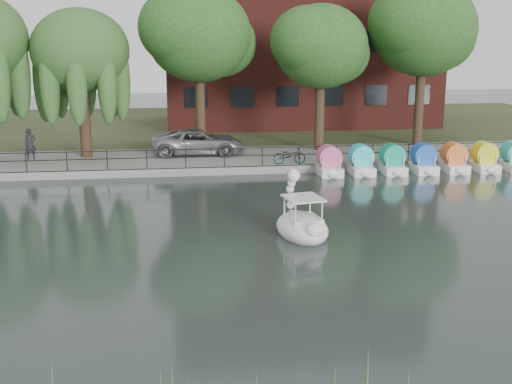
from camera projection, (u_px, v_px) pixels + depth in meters
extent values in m
plane|color=#33403D|center=(256.00, 261.00, 20.92)|extent=(120.00, 120.00, 0.00)
cube|color=gray|center=(221.00, 160.00, 36.27)|extent=(40.00, 6.00, 0.40)
cube|color=gray|center=(225.00, 171.00, 33.43)|extent=(40.00, 0.25, 0.40)
cube|color=#47512D|center=(207.00, 126.00, 49.74)|extent=(60.00, 22.00, 0.36)
cylinder|color=black|center=(224.00, 149.00, 33.34)|extent=(32.00, 0.04, 0.04)
cylinder|color=black|center=(224.00, 156.00, 33.44)|extent=(32.00, 0.04, 0.04)
cylinder|color=black|center=(224.00, 157.00, 33.45)|extent=(0.05, 0.05, 1.00)
cube|color=#4C1E16|center=(298.00, 3.00, 48.37)|extent=(20.00, 10.00, 18.00)
cylinder|color=#473323|center=(85.00, 123.00, 35.80)|extent=(0.60, 0.60, 3.80)
ellipsoid|color=#467334|center=(80.00, 50.00, 34.83)|extent=(5.32, 5.32, 4.52)
cylinder|color=#473323|center=(200.00, 113.00, 37.47)|extent=(0.60, 0.60, 4.50)
ellipsoid|color=#3D722B|center=(199.00, 35.00, 36.39)|extent=(6.00, 6.00, 5.10)
cylinder|color=#473323|center=(319.00, 116.00, 37.90)|extent=(0.60, 0.60, 4.05)
ellipsoid|color=#3D722B|center=(321.00, 46.00, 36.93)|extent=(5.40, 5.40, 4.59)
cylinder|color=#473323|center=(419.00, 107.00, 39.58)|extent=(0.60, 0.60, 4.72)
ellipsoid|color=#3D722B|center=(424.00, 29.00, 38.44)|extent=(6.30, 6.30, 5.36)
imported|color=gray|center=(199.00, 140.00, 36.64)|extent=(3.06, 6.15, 1.68)
imported|color=gray|center=(289.00, 155.00, 34.13)|extent=(0.61, 1.72, 1.00)
imported|color=black|center=(30.00, 142.00, 35.08)|extent=(0.83, 0.68, 1.98)
ellipsoid|color=white|center=(302.00, 228.00, 23.34)|extent=(2.20, 3.01, 0.61)
cube|color=white|center=(303.00, 221.00, 23.17)|extent=(1.32, 1.40, 0.31)
cube|color=white|center=(303.00, 198.00, 23.01)|extent=(1.50, 1.58, 0.06)
ellipsoid|color=white|center=(315.00, 231.00, 22.20)|extent=(0.72, 0.61, 0.57)
sphere|color=white|center=(294.00, 175.00, 23.75)|extent=(0.49, 0.49, 0.49)
cone|color=black|center=(291.00, 174.00, 24.06)|extent=(0.25, 0.30, 0.20)
cylinder|color=yellow|center=(292.00, 175.00, 23.93)|extent=(0.28, 0.15, 0.26)
cube|color=white|center=(329.00, 171.00, 33.35)|extent=(1.15, 1.70, 0.44)
cylinder|color=#DA5990|center=(329.00, 157.00, 33.27)|extent=(0.90, 1.20, 0.90)
cube|color=white|center=(361.00, 170.00, 33.56)|extent=(1.15, 1.70, 0.44)
cylinder|color=#2DD4E0|center=(361.00, 156.00, 33.48)|extent=(0.90, 1.20, 0.90)
cube|color=white|center=(392.00, 169.00, 33.77)|extent=(1.15, 1.70, 0.44)
cylinder|color=#14A07E|center=(392.00, 155.00, 33.69)|extent=(0.90, 1.20, 0.90)
cube|color=white|center=(423.00, 168.00, 33.98)|extent=(1.15, 1.70, 0.44)
cylinder|color=blue|center=(423.00, 154.00, 33.89)|extent=(0.90, 1.20, 0.90)
cube|color=white|center=(454.00, 167.00, 34.18)|extent=(1.15, 1.70, 0.44)
cylinder|color=orange|center=(454.00, 154.00, 34.10)|extent=(0.90, 1.20, 0.90)
cube|color=white|center=(484.00, 167.00, 34.39)|extent=(1.15, 1.70, 0.44)
cylinder|color=yellow|center=(484.00, 153.00, 34.31)|extent=(0.90, 1.20, 0.90)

